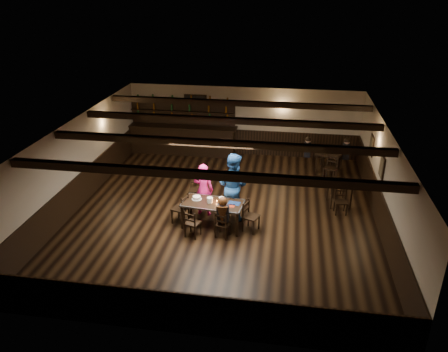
# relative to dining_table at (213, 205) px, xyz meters

# --- Properties ---
(ground) EXTENTS (10.00, 10.00, 0.00)m
(ground) POSITION_rel_dining_table_xyz_m (0.18, 0.80, -0.68)
(ground) COLOR black
(ground) RESTS_ON ground
(room_shell) EXTENTS (9.02, 10.02, 2.71)m
(room_shell) POSITION_rel_dining_table_xyz_m (0.19, 0.84, 1.07)
(room_shell) COLOR beige
(room_shell) RESTS_ON ground
(dining_table) EXTENTS (1.78, 1.03, 0.75)m
(dining_table) POSITION_rel_dining_table_xyz_m (0.00, 0.00, 0.00)
(dining_table) COLOR black
(dining_table) RESTS_ON ground
(chair_near_left) EXTENTS (0.47, 0.45, 0.80)m
(chair_near_left) POSITION_rel_dining_table_xyz_m (-0.47, -0.67, -0.21)
(chair_near_left) COLOR black
(chair_near_left) RESTS_ON ground
(chair_near_right) EXTENTS (0.44, 0.43, 0.78)m
(chair_near_right) POSITION_rel_dining_table_xyz_m (0.34, -0.57, -0.23)
(chair_near_right) COLOR black
(chair_near_right) RESTS_ON ground
(chair_end_left) EXTENTS (0.51, 0.52, 0.90)m
(chair_end_left) POSITION_rel_dining_table_xyz_m (-0.89, 0.03, -0.15)
(chair_end_left) COLOR black
(chair_end_left) RESTS_ON ground
(chair_end_right) EXTENTS (0.51, 0.52, 0.88)m
(chair_end_right) POSITION_rel_dining_table_xyz_m (1.02, -0.05, -0.17)
(chair_end_right) COLOR black
(chair_end_right) RESTS_ON ground
(chair_far_pushed) EXTENTS (0.43, 0.41, 0.87)m
(chair_far_pushed) POSITION_rel_dining_table_xyz_m (-0.80, 1.42, -0.17)
(chair_far_pushed) COLOR black
(chair_far_pushed) RESTS_ON ground
(woman_pink) EXTENTS (0.63, 0.45, 1.62)m
(woman_pink) POSITION_rel_dining_table_xyz_m (-0.40, 0.65, 0.13)
(woman_pink) COLOR #FD2E81
(woman_pink) RESTS_ON ground
(man_blue) EXTENTS (1.18, 1.07, 1.99)m
(man_blue) POSITION_rel_dining_table_xyz_m (0.46, 0.68, 0.31)
(man_blue) COLOR navy
(man_blue) RESTS_ON ground
(seated_person) EXTENTS (0.32, 0.48, 0.78)m
(seated_person) POSITION_rel_dining_table_xyz_m (0.36, -0.53, 0.13)
(seated_person) COLOR black
(seated_person) RESTS_ON ground
(cake) EXTENTS (0.29, 0.29, 0.09)m
(cake) POSITION_rel_dining_table_xyz_m (-0.49, 0.13, 0.11)
(cake) COLOR white
(cake) RESTS_ON dining_table
(plate_stack_a) EXTENTS (0.16, 0.16, 0.15)m
(plate_stack_a) POSITION_rel_dining_table_xyz_m (-0.08, -0.00, 0.15)
(plate_stack_a) COLOR white
(plate_stack_a) RESTS_ON dining_table
(plate_stack_b) EXTENTS (0.15, 0.15, 0.18)m
(plate_stack_b) POSITION_rel_dining_table_xyz_m (0.25, 0.01, 0.16)
(plate_stack_b) COLOR white
(plate_stack_b) RESTS_ON dining_table
(tea_light) EXTENTS (0.05, 0.05, 0.06)m
(tea_light) POSITION_rel_dining_table_xyz_m (0.10, 0.05, 0.10)
(tea_light) COLOR #A5A8AD
(tea_light) RESTS_ON dining_table
(salt_shaker) EXTENTS (0.04, 0.04, 0.10)m
(salt_shaker) POSITION_rel_dining_table_xyz_m (0.32, -0.09, 0.12)
(salt_shaker) COLOR silver
(salt_shaker) RESTS_ON dining_table
(pepper_shaker) EXTENTS (0.03, 0.03, 0.09)m
(pepper_shaker) POSITION_rel_dining_table_xyz_m (0.36, -0.08, 0.12)
(pepper_shaker) COLOR #A5A8AD
(pepper_shaker) RESTS_ON dining_table
(drink_glass) EXTENTS (0.06, 0.06, 0.10)m
(drink_glass) POSITION_rel_dining_table_xyz_m (0.30, 0.04, 0.12)
(drink_glass) COLOR silver
(drink_glass) RESTS_ON dining_table
(menu_red) EXTENTS (0.27, 0.20, 0.00)m
(menu_red) POSITION_rel_dining_table_xyz_m (0.50, -0.11, 0.07)
(menu_red) COLOR maroon
(menu_red) RESTS_ON dining_table
(menu_blue) EXTENTS (0.37, 0.29, 0.00)m
(menu_blue) POSITION_rel_dining_table_xyz_m (0.59, 0.05, 0.07)
(menu_blue) COLOR #0E2149
(menu_blue) RESTS_ON dining_table
(bar_counter) EXTENTS (4.42, 0.70, 2.20)m
(bar_counter) POSITION_rel_dining_table_xyz_m (-2.25, 5.51, 0.05)
(bar_counter) COLOR black
(bar_counter) RESTS_ON ground
(back_table_a) EXTENTS (0.80, 0.80, 0.75)m
(back_table_a) POSITION_rel_dining_table_xyz_m (3.65, 1.89, -0.04)
(back_table_a) COLOR black
(back_table_a) RESTS_ON ground
(back_table_b) EXTENTS (1.11, 1.11, 0.75)m
(back_table_b) POSITION_rel_dining_table_xyz_m (3.49, 4.42, -0.03)
(back_table_b) COLOR black
(back_table_b) RESTS_ON ground
(bg_patron_left) EXTENTS (0.22, 0.36, 0.74)m
(bg_patron_left) POSITION_rel_dining_table_xyz_m (2.69, 4.72, 0.15)
(bg_patron_left) COLOR black
(bg_patron_left) RESTS_ON ground
(bg_patron_right) EXTENTS (0.24, 0.38, 0.78)m
(bg_patron_right) POSITION_rel_dining_table_xyz_m (4.07, 4.70, 0.18)
(bg_patron_right) COLOR black
(bg_patron_right) RESTS_ON ground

